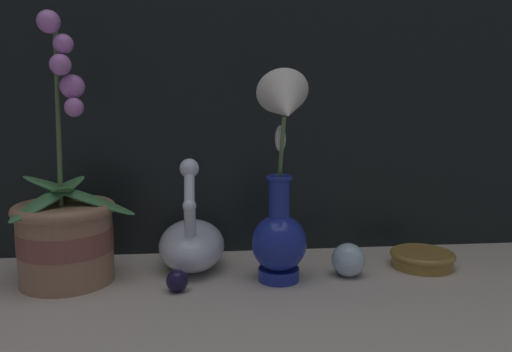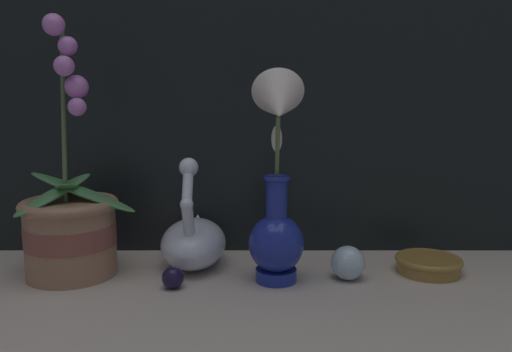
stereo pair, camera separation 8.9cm
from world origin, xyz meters
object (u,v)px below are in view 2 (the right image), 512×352
object	(u,v)px
orchid_potted_plant	(71,225)
glass_sphere	(348,263)
blue_vase	(277,202)
amber_dish	(429,263)
swan_figurine	(194,240)

from	to	relation	value
orchid_potted_plant	glass_sphere	bearing A→B (deg)	-2.73
blue_vase	glass_sphere	size ratio (longest dim) A/B	6.03
glass_sphere	amber_dish	distance (m)	0.16
blue_vase	glass_sphere	world-z (taller)	blue_vase
orchid_potted_plant	swan_figurine	distance (m)	0.22
swan_figurine	amber_dish	xyz separation A→B (m)	(0.43, -0.04, -0.03)
blue_vase	glass_sphere	xyz separation A→B (m)	(0.13, 0.02, -0.11)
amber_dish	swan_figurine	bearing A→B (deg)	175.15
swan_figurine	glass_sphere	world-z (taller)	swan_figurine
swan_figurine	glass_sphere	xyz separation A→B (m)	(0.28, -0.07, -0.02)
swan_figurine	glass_sphere	distance (m)	0.29
swan_figurine	amber_dish	world-z (taller)	swan_figurine
orchid_potted_plant	blue_vase	size ratio (longest dim) A/B	1.25
blue_vase	amber_dish	bearing A→B (deg)	11.87
swan_figurine	blue_vase	bearing A→B (deg)	-32.05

